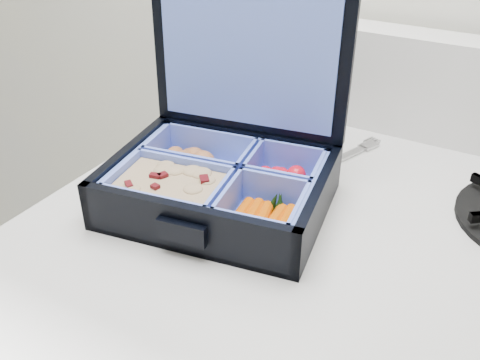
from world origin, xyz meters
The scene contains 3 objects.
bento_box centered at (-0.16, 1.64, 0.95)m, with size 0.24×0.19×0.06m, color black, non-canonical shape.
burner_grate_rear centered at (-0.25, 1.82, 0.94)m, with size 0.19×0.19×0.02m, color black.
fork centered at (-0.08, 1.80, 0.93)m, with size 0.02×0.16×0.01m, color #AFAFAF, non-canonical shape.
Camera 1 is at (0.12, 1.21, 1.28)m, focal length 40.00 mm.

